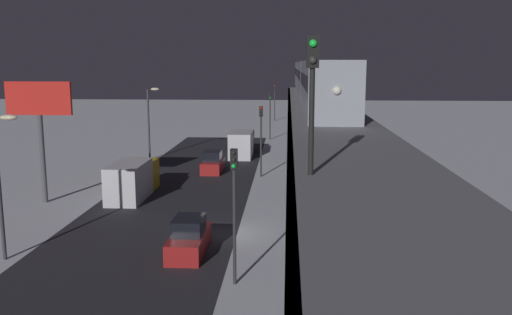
{
  "coord_description": "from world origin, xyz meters",
  "views": [
    {
      "loc": [
        -3.79,
        31.07,
        10.18
      ],
      "look_at": [
        -0.75,
        -19.81,
        1.22
      ],
      "focal_mm": 37.68,
      "sensor_mm": 36.0,
      "label": 1
    }
  ],
  "objects_px": {
    "box_truck": "(133,179)",
    "traffic_light_near": "(234,197)",
    "subway_train": "(313,78)",
    "rail_signal": "(312,81)",
    "traffic_light_distant": "(275,97)",
    "traffic_light_mid": "(261,131)",
    "commercial_billboard": "(39,110)",
    "sedan_red_2": "(189,239)",
    "delivery_van": "(242,144)",
    "sedan_red": "(213,163)",
    "traffic_light_far": "(270,109)"
  },
  "relations": [
    {
      "from": "box_truck",
      "to": "traffic_light_near",
      "type": "height_order",
      "value": "traffic_light_near"
    },
    {
      "from": "subway_train",
      "to": "rail_signal",
      "type": "distance_m",
      "value": 39.85
    },
    {
      "from": "box_truck",
      "to": "traffic_light_distant",
      "type": "distance_m",
      "value": 57.12
    },
    {
      "from": "traffic_light_near",
      "to": "traffic_light_distant",
      "type": "distance_m",
      "value": 72.46
    },
    {
      "from": "traffic_light_mid",
      "to": "commercial_billboard",
      "type": "relative_size",
      "value": 0.72
    },
    {
      "from": "traffic_light_distant",
      "to": "commercial_billboard",
      "type": "xyz_separation_m",
      "value": [
        15.53,
        58.32,
        2.63
      ]
    },
    {
      "from": "sedan_red_2",
      "to": "delivery_van",
      "type": "xyz_separation_m",
      "value": [
        -0.2,
        -31.29,
        0.55
      ]
    },
    {
      "from": "sedan_red",
      "to": "box_truck",
      "type": "height_order",
      "value": "box_truck"
    },
    {
      "from": "delivery_van",
      "to": "traffic_light_far",
      "type": "distance_m",
      "value": 13.53
    },
    {
      "from": "subway_train",
      "to": "traffic_light_distant",
      "type": "bearing_deg",
      "value": -83.17
    },
    {
      "from": "sedan_red_2",
      "to": "traffic_light_near",
      "type": "height_order",
      "value": "traffic_light_near"
    },
    {
      "from": "sedan_red",
      "to": "box_truck",
      "type": "distance_m",
      "value": 11.1
    },
    {
      "from": "commercial_billboard",
      "to": "traffic_light_far",
      "type": "bearing_deg",
      "value": -114.44
    },
    {
      "from": "traffic_light_mid",
      "to": "traffic_light_distant",
      "type": "relative_size",
      "value": 1.0
    },
    {
      "from": "traffic_light_far",
      "to": "rail_signal",
      "type": "bearing_deg",
      "value": 93.13
    },
    {
      "from": "subway_train",
      "to": "box_truck",
      "type": "height_order",
      "value": "subway_train"
    },
    {
      "from": "delivery_van",
      "to": "commercial_billboard",
      "type": "bearing_deg",
      "value": 58.85
    },
    {
      "from": "traffic_light_near",
      "to": "sedan_red_2",
      "type": "bearing_deg",
      "value": -54.56
    },
    {
      "from": "traffic_light_near",
      "to": "traffic_light_far",
      "type": "xyz_separation_m",
      "value": [
        0.0,
        -48.31,
        0.0
      ]
    },
    {
      "from": "sedan_red",
      "to": "traffic_light_near",
      "type": "bearing_deg",
      "value": -79.83
    },
    {
      "from": "delivery_van",
      "to": "commercial_billboard",
      "type": "relative_size",
      "value": 0.83
    },
    {
      "from": "traffic_light_mid",
      "to": "box_truck",
      "type": "bearing_deg",
      "value": 39.89
    },
    {
      "from": "sedan_red",
      "to": "traffic_light_near",
      "type": "distance_m",
      "value": 26.84
    },
    {
      "from": "traffic_light_distant",
      "to": "rail_signal",
      "type": "bearing_deg",
      "value": 92.19
    },
    {
      "from": "subway_train",
      "to": "traffic_light_distant",
      "type": "height_order",
      "value": "subway_train"
    },
    {
      "from": "sedan_red_2",
      "to": "traffic_light_far",
      "type": "bearing_deg",
      "value": 86.25
    },
    {
      "from": "sedan_red",
      "to": "commercial_billboard",
      "type": "distance_m",
      "value": 17.3
    },
    {
      "from": "traffic_light_far",
      "to": "traffic_light_near",
      "type": "bearing_deg",
      "value": 90.0
    },
    {
      "from": "traffic_light_mid",
      "to": "commercial_billboard",
      "type": "bearing_deg",
      "value": 32.82
    },
    {
      "from": "rail_signal",
      "to": "commercial_billboard",
      "type": "relative_size",
      "value": 0.45
    },
    {
      "from": "subway_train",
      "to": "commercial_billboard",
      "type": "bearing_deg",
      "value": 40.76
    },
    {
      "from": "subway_train",
      "to": "traffic_light_distant",
      "type": "xyz_separation_m",
      "value": [
        4.88,
        -40.73,
        -4.53
      ]
    },
    {
      "from": "commercial_billboard",
      "to": "subway_train",
      "type": "bearing_deg",
      "value": -139.24
    },
    {
      "from": "traffic_light_near",
      "to": "traffic_light_far",
      "type": "height_order",
      "value": "same"
    },
    {
      "from": "sedan_red_2",
      "to": "delivery_van",
      "type": "bearing_deg",
      "value": 89.63
    },
    {
      "from": "box_truck",
      "to": "traffic_light_mid",
      "type": "relative_size",
      "value": 1.16
    },
    {
      "from": "box_truck",
      "to": "sedan_red",
      "type": "bearing_deg",
      "value": -115.66
    },
    {
      "from": "traffic_light_mid",
      "to": "rail_signal",
      "type": "bearing_deg",
      "value": 95.47
    },
    {
      "from": "rail_signal",
      "to": "traffic_light_near",
      "type": "bearing_deg",
      "value": -69.08
    },
    {
      "from": "traffic_light_far",
      "to": "commercial_billboard",
      "type": "distance_m",
      "value": 37.63
    },
    {
      "from": "commercial_billboard",
      "to": "delivery_van",
      "type": "bearing_deg",
      "value": -121.15
    },
    {
      "from": "sedan_red",
      "to": "box_truck",
      "type": "bearing_deg",
      "value": -115.66
    },
    {
      "from": "delivery_van",
      "to": "traffic_light_near",
      "type": "xyz_separation_m",
      "value": [
        -2.7,
        35.37,
        2.85
      ]
    },
    {
      "from": "rail_signal",
      "to": "box_truck",
      "type": "bearing_deg",
      "value": -62.61
    },
    {
      "from": "traffic_light_distant",
      "to": "delivery_van",
      "type": "bearing_deg",
      "value": 85.84
    },
    {
      "from": "traffic_light_mid",
      "to": "sedan_red_2",
      "type": "bearing_deg",
      "value": 81.78
    },
    {
      "from": "sedan_red_2",
      "to": "commercial_billboard",
      "type": "height_order",
      "value": "commercial_billboard"
    },
    {
      "from": "rail_signal",
      "to": "sedan_red_2",
      "type": "distance_m",
      "value": 16.19
    },
    {
      "from": "traffic_light_far",
      "to": "commercial_billboard",
      "type": "xyz_separation_m",
      "value": [
        15.53,
        34.17,
        2.63
      ]
    },
    {
      "from": "sedan_red",
      "to": "commercial_billboard",
      "type": "relative_size",
      "value": 0.49
    }
  ]
}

